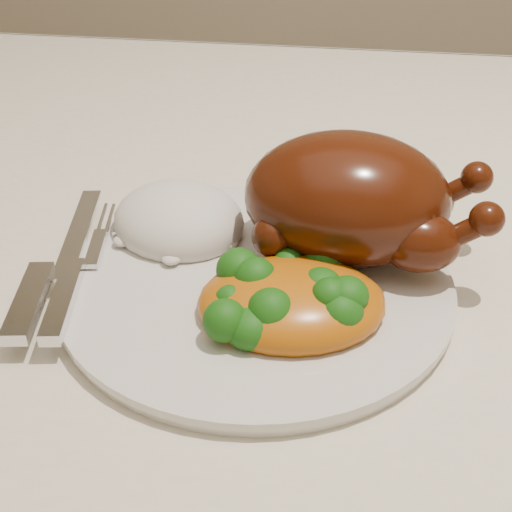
# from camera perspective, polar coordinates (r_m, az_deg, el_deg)

# --- Properties ---
(dining_table) EXTENTS (1.60, 0.90, 0.76)m
(dining_table) POSITION_cam_1_polar(r_m,az_deg,el_deg) (0.65, 8.19, -6.41)
(dining_table) COLOR brown
(dining_table) RESTS_ON floor
(tablecloth) EXTENTS (1.73, 1.03, 0.18)m
(tablecloth) POSITION_cam_1_polar(r_m,az_deg,el_deg) (0.61, 8.73, -1.09)
(tablecloth) COLOR beige
(tablecloth) RESTS_ON dining_table
(dinner_plate) EXTENTS (0.36, 0.36, 0.01)m
(dinner_plate) POSITION_cam_1_polar(r_m,az_deg,el_deg) (0.52, 0.00, -2.39)
(dinner_plate) COLOR silver
(dinner_plate) RESTS_ON tablecloth
(roast_chicken) EXTENTS (0.18, 0.12, 0.10)m
(roast_chicken) POSITION_cam_1_polar(r_m,az_deg,el_deg) (0.53, 7.75, 4.51)
(roast_chicken) COLOR #441607
(roast_chicken) RESTS_ON dinner_plate
(rice_mound) EXTENTS (0.14, 0.13, 0.06)m
(rice_mound) POSITION_cam_1_polar(r_m,az_deg,el_deg) (0.57, -6.19, 2.77)
(rice_mound) COLOR white
(rice_mound) RESTS_ON dinner_plate
(mac_and_cheese) EXTENTS (0.14, 0.12, 0.05)m
(mac_and_cheese) POSITION_cam_1_polar(r_m,az_deg,el_deg) (0.48, 3.04, -3.53)
(mac_and_cheese) COLOR orange
(mac_and_cheese) RESTS_ON dinner_plate
(cutlery) EXTENTS (0.06, 0.20, 0.01)m
(cutlery) POSITION_cam_1_polar(r_m,az_deg,el_deg) (0.53, -15.33, -1.60)
(cutlery) COLOR silver
(cutlery) RESTS_ON dinner_plate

